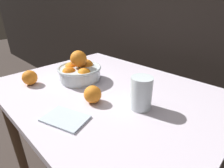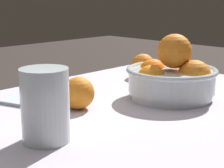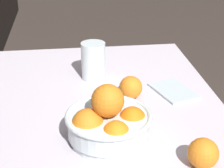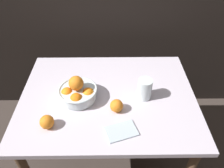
{
  "view_description": "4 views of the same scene",
  "coord_description": "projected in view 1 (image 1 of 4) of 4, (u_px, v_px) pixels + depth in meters",
  "views": [
    {
      "loc": [
        0.54,
        -0.51,
        1.11
      ],
      "look_at": [
        0.05,
        -0.01,
        0.77
      ],
      "focal_mm": 28.0,
      "sensor_mm": 36.0,
      "label": 1
    },
    {
      "loc": [
        0.57,
        0.49,
        0.98
      ],
      "look_at": [
        0.05,
        -0.02,
        0.8
      ],
      "focal_mm": 60.0,
      "sensor_mm": 36.0,
      "label": 2
    },
    {
      "loc": [
        -0.98,
        0.07,
        1.29
      ],
      "look_at": [
        0.04,
        -0.06,
        0.78
      ],
      "focal_mm": 60.0,
      "sensor_mm": 36.0,
      "label": 3
    },
    {
      "loc": [
        0.01,
        -0.94,
        1.64
      ],
      "look_at": [
        0.02,
        0.02,
        0.8
      ],
      "focal_mm": 35.0,
      "sensor_mm": 36.0,
      "label": 4
    }
  ],
  "objects": [
    {
      "name": "dining_table",
      "position": [
        107.0,
        106.0,
        0.88
      ],
      "size": [
        1.04,
        0.8,
        0.73
      ],
      "color": "silver",
      "rests_on": "ground_plane"
    },
    {
      "name": "fruit_bowl",
      "position": [
        79.0,
        71.0,
        0.91
      ],
      "size": [
        0.22,
        0.22,
        0.16
      ],
      "color": "silver",
      "rests_on": "dining_table"
    },
    {
      "name": "juice_glass",
      "position": [
        141.0,
        95.0,
        0.67
      ],
      "size": [
        0.08,
        0.08,
        0.13
      ],
      "color": "#F4A314",
      "rests_on": "dining_table"
    },
    {
      "name": "orange_loose_near_bowl",
      "position": [
        30.0,
        78.0,
        0.87
      ],
      "size": [
        0.07,
        0.07,
        0.07
      ],
      "primitive_type": "sphere",
      "color": "orange",
      "rests_on": "dining_table"
    },
    {
      "name": "orange_loose_front",
      "position": [
        93.0,
        94.0,
        0.71
      ],
      "size": [
        0.07,
        0.07,
        0.07
      ],
      "primitive_type": "sphere",
      "color": "orange",
      "rests_on": "dining_table"
    },
    {
      "name": "napkin",
      "position": [
        65.0,
        118.0,
        0.62
      ],
      "size": [
        0.18,
        0.15,
        0.01
      ],
      "primitive_type": "cube",
      "rotation": [
        0.0,
        0.0,
        0.32
      ],
      "color": "silver",
      "rests_on": "dining_table"
    }
  ]
}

